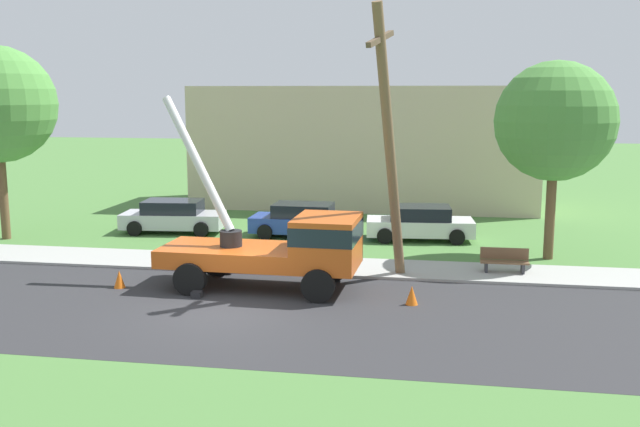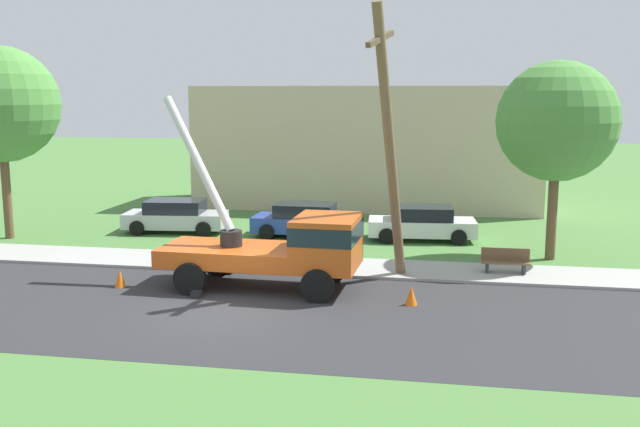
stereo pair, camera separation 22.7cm
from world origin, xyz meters
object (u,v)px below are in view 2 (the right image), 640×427
utility_truck (286,245)px  traffic_cone_ahead (411,296)px  traffic_cone_behind (120,279)px  parked_sedan_white (422,223)px  roadside_tree_far (0,105)px  park_bench (505,262)px  parked_sedan_silver (176,216)px  roadside_tree_near (557,122)px  leaning_utility_pole (389,144)px  parked_sedan_blue (305,220)px

utility_truck → traffic_cone_ahead: 4.23m
traffic_cone_behind → parked_sedan_white: (9.12, 9.08, 0.43)m
utility_truck → roadside_tree_far: 15.04m
parked_sedan_white → park_bench: size_ratio=2.84×
parked_sedan_white → parked_sedan_silver: bearing=-179.2°
park_bench → roadside_tree_near: size_ratio=0.22×
park_bench → traffic_cone_behind: bearing=-163.0°
traffic_cone_ahead → park_bench: park_bench is taller
leaning_utility_pole → roadside_tree_far: 16.98m
parked_sedan_white → roadside_tree_near: size_ratio=0.63×
traffic_cone_behind → park_bench: size_ratio=0.35×
parked_sedan_white → roadside_tree_far: 18.05m
leaning_utility_pole → park_bench: leaning_utility_pole is taller
parked_sedan_silver → roadside_tree_far: bearing=-158.6°
traffic_cone_ahead → park_bench: (2.94, 4.00, 0.18)m
traffic_cone_behind → roadside_tree_near: bearing=24.7°
roadside_tree_far → traffic_cone_ahead: bearing=-21.3°
utility_truck → leaning_utility_pole: 4.52m
traffic_cone_ahead → parked_sedan_silver: (-10.80, 9.22, 0.43)m
parked_sedan_blue → roadside_tree_near: bearing=-14.6°
utility_truck → roadside_tree_near: (8.69, 5.66, 3.64)m
parked_sedan_silver → leaning_utility_pole: bearing=-35.2°
parked_sedan_silver → traffic_cone_behind: bearing=-79.7°
parked_sedan_silver → parked_sedan_blue: same height
parked_sedan_silver → parked_sedan_white: 10.75m
leaning_utility_pole → parked_sedan_blue: bearing=120.3°
traffic_cone_behind → roadside_tree_near: roadside_tree_near is taller
parked_sedan_silver → parked_sedan_blue: bearing=0.1°
utility_truck → roadside_tree_near: bearing=33.1°
roadside_tree_far → leaning_utility_pole: bearing=-15.3°
leaning_utility_pole → traffic_cone_ahead: 4.85m
utility_truck → parked_sedan_white: bearing=65.0°
parked_sedan_blue → traffic_cone_ahead: bearing=-61.6°
traffic_cone_behind → parked_sedan_silver: parked_sedan_silver is taller
leaning_utility_pole → parked_sedan_blue: leaning_utility_pole is taller
roadside_tree_near → utility_truck: bearing=-146.9°
traffic_cone_behind → roadside_tree_near: (13.92, 6.39, 4.77)m
leaning_utility_pole → parked_sedan_white: bearing=83.4°
traffic_cone_ahead → roadside_tree_near: roadside_tree_near is taller
park_bench → roadside_tree_far: roadside_tree_far is taller
traffic_cone_ahead → parked_sedan_blue: bearing=118.4°
traffic_cone_behind → parked_sedan_blue: (4.19, 8.93, 0.43)m
traffic_cone_behind → park_bench: bearing=17.0°
park_bench → leaning_utility_pole: bearing=-155.1°
parked_sedan_blue → leaning_utility_pole: bearing=-59.7°
traffic_cone_behind → roadside_tree_far: (-8.06, 6.41, 5.31)m
traffic_cone_behind → parked_sedan_blue: size_ratio=0.13×
traffic_cone_ahead → roadside_tree_far: bearing=158.7°
leaning_utility_pole → parked_sedan_blue: (-4.10, 7.00, -3.79)m
utility_truck → parked_sedan_blue: (-1.03, 8.20, -0.70)m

